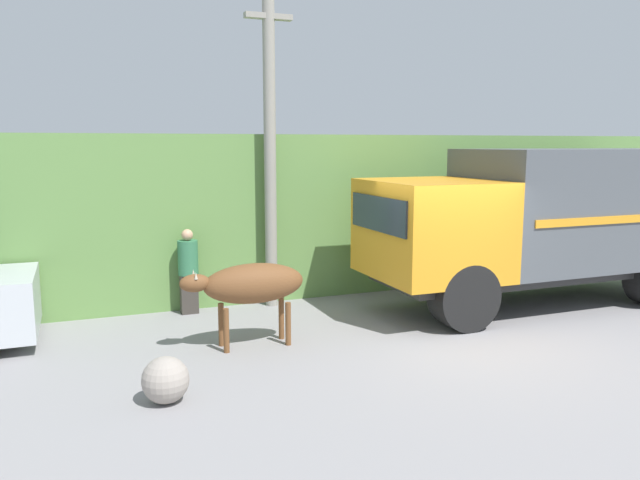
{
  "coord_description": "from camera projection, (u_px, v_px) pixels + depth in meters",
  "views": [
    {
      "loc": [
        -5.75,
        -8.51,
        3.15
      ],
      "look_at": [
        -2.05,
        0.9,
        1.58
      ],
      "focal_mm": 35.0,
      "sensor_mm": 36.0,
      "label": 1
    }
  ],
  "objects": [
    {
      "name": "building_backdrop",
      "position": [
        35.0,
        235.0,
        12.08
      ],
      "size": [
        4.53,
        2.7,
        2.75
      ],
      "color": "#8CC69E",
      "rests_on": "ground_plane"
    },
    {
      "name": "brown_cow",
      "position": [
        251.0,
        285.0,
        9.67
      ],
      "size": [
        1.95,
        0.63,
        1.32
      ],
      "rotation": [
        0.0,
        0.0,
        -0.13
      ],
      "color": "brown",
      "rests_on": "ground_plane"
    },
    {
      "name": "utility_pole",
      "position": [
        270.0,
        140.0,
        11.81
      ],
      "size": [
        0.9,
        0.23,
        6.21
      ],
      "color": "gray",
      "rests_on": "ground_plane"
    },
    {
      "name": "hillside_embankment",
      "position": [
        319.0,
        203.0,
        15.83
      ],
      "size": [
        32.0,
        5.95,
        3.33
      ],
      "color": "#608C47",
      "rests_on": "ground_plane"
    },
    {
      "name": "pedestrian_on_hill",
      "position": [
        188.0,
        268.0,
        11.58
      ],
      "size": [
        0.38,
        0.38,
        1.59
      ],
      "rotation": [
        0.0,
        0.0,
        3.17
      ],
      "color": "#38332D",
      "rests_on": "ground_plane"
    },
    {
      "name": "ground_plane",
      "position": [
        454.0,
        335.0,
        10.39
      ],
      "size": [
        60.0,
        60.0,
        0.0
      ],
      "primitive_type": "plane",
      "color": "gray"
    },
    {
      "name": "roadside_rock",
      "position": [
        165.0,
        380.0,
        7.62
      ],
      "size": [
        0.58,
        0.58,
        0.58
      ],
      "color": "gray",
      "rests_on": "ground_plane"
    },
    {
      "name": "cargo_truck",
      "position": [
        549.0,
        217.0,
        12.16
      ],
      "size": [
        7.11,
        2.41,
        3.05
      ],
      "rotation": [
        0.0,
        0.0,
        0.04
      ],
      "color": "#2D2D2D",
      "rests_on": "ground_plane"
    }
  ]
}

